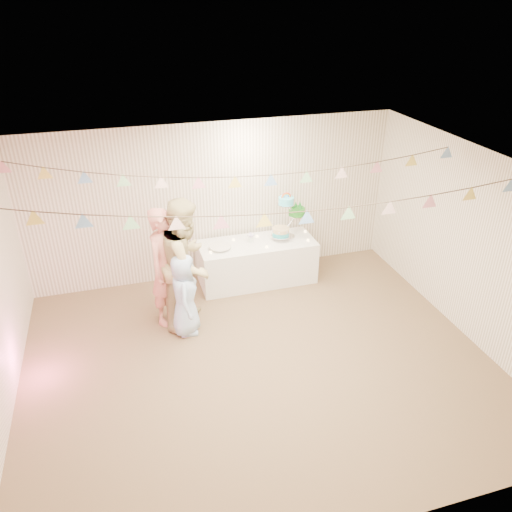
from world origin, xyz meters
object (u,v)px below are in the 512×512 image
object	(u,v)px
cake_stand	(288,214)
person_adult_b	(187,263)
table	(257,262)
person_adult_a	(167,267)
person_child	(185,295)

from	to	relation	value
cake_stand	person_adult_b	size ratio (longest dim) A/B	0.39
table	cake_stand	bearing A→B (deg)	5.19
table	person_adult_a	world-z (taller)	person_adult_a
table	person_adult_b	size ratio (longest dim) A/B	0.99
person_adult_b	person_child	size ratio (longest dim) A/B	1.57
table	person_adult_b	bearing A→B (deg)	-147.09
table	person_adult_a	size ratio (longest dim) A/B	1.07
cake_stand	person_child	size ratio (longest dim) A/B	0.61
person_adult_b	person_child	xyz separation A→B (m)	(-0.10, -0.26, -0.35)
cake_stand	person_child	xyz separation A→B (m)	(-1.92, -1.13, -0.51)
person_adult_a	table	bearing A→B (deg)	-21.64
table	person_child	size ratio (longest dim) A/B	1.55
table	cake_stand	size ratio (longest dim) A/B	2.55
person_adult_a	person_child	size ratio (longest dim) A/B	1.45
person_adult_a	person_adult_b	xyz separation A→B (m)	(0.28, -0.11, 0.07)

